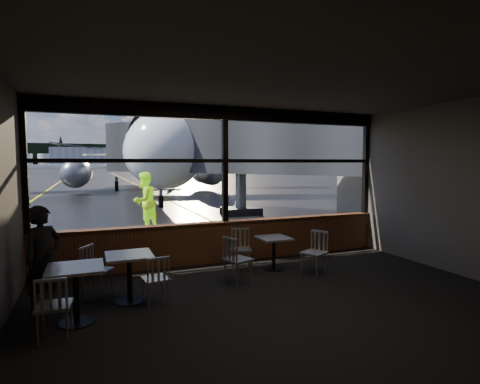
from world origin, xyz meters
TOP-DOWN VIEW (x-y plane):
  - ground_plane at (0.00, 120.00)m, footprint 520.00×520.00m
  - carpet_floor at (0.00, -3.00)m, footprint 8.00×6.00m
  - ceiling at (0.00, -3.00)m, footprint 8.00×6.00m
  - wall_right at (4.00, -3.00)m, footprint 0.04×6.00m
  - window_sill at (0.00, 0.00)m, footprint 8.00×0.28m
  - window_header at (0.00, 0.00)m, footprint 8.00×0.18m
  - mullion_left at (-3.95, 0.00)m, footprint 0.12×0.12m
  - mullion_centre at (0.00, 0.00)m, footprint 0.12×0.12m
  - mullion_right at (3.95, 0.00)m, footprint 0.12×0.12m
  - window_transom at (0.00, 0.00)m, footprint 8.00×0.10m
  - airliner at (1.25, 22.10)m, footprint 30.27×35.48m
  - jet_bridge at (3.60, 5.50)m, footprint 9.42×11.51m
  - cafe_table_near at (0.73, -1.01)m, footprint 0.63×0.63m
  - cafe_table_mid at (-2.28, -1.77)m, footprint 0.72×0.72m
  - cafe_table_left at (-3.06, -2.33)m, footprint 0.74×0.74m
  - chair_near_e at (1.28, -1.68)m, footprint 0.65×0.65m
  - chair_near_w at (-0.33, -1.61)m, footprint 0.65×0.65m
  - chair_near_n at (0.05, -0.83)m, footprint 0.60×0.60m
  - chair_mid_s at (-1.90, -2.02)m, footprint 0.49×0.49m
  - chair_mid_w at (-2.76, -1.30)m, footprint 0.66×0.66m
  - chair_left_s at (-3.30, -2.73)m, footprint 0.51×0.51m
  - passenger at (-3.52, -1.65)m, footprint 0.70×0.67m
  - ground_crew at (-1.16, 4.69)m, footprint 1.20×1.18m
  - cone_nose at (-0.38, 7.64)m, footprint 0.32×0.32m
  - terminal_annex at (10.00, 2.50)m, footprint 5.00×7.00m
  - hangar_mid at (0.00, 185.00)m, footprint 38.00×15.00m
  - hangar_right at (60.00, 178.00)m, footprint 50.00×20.00m
  - fuel_tank_a at (-30.00, 182.00)m, footprint 8.00×8.00m
  - fuel_tank_b at (-20.00, 182.00)m, footprint 8.00×8.00m
  - fuel_tank_c at (-10.00, 182.00)m, footprint 8.00×8.00m
  - treeline at (0.00, 210.00)m, footprint 360.00×3.00m

SIDE VIEW (x-z plane):
  - ground_plane at x=0.00m, z-range 0.00..0.00m
  - carpet_floor at x=0.00m, z-range 0.01..0.01m
  - cone_nose at x=-0.38m, z-range 0.00..0.45m
  - cafe_table_near at x=0.73m, z-range 0.00..0.70m
  - cafe_table_mid at x=-2.28m, z-range 0.00..0.79m
  - chair_mid_s at x=-1.90m, z-range 0.00..0.81m
  - cafe_table_left at x=-3.06m, z-range 0.00..0.82m
  - chair_left_s at x=-3.30m, z-range 0.00..0.86m
  - chair_mid_w at x=-2.76m, z-range 0.00..0.87m
  - chair_near_n at x=0.05m, z-range 0.00..0.88m
  - window_sill at x=0.00m, z-range 0.00..0.90m
  - chair_near_e at x=1.28m, z-range 0.00..0.90m
  - chair_near_w at x=-0.33m, z-range 0.00..0.92m
  - passenger at x=-3.52m, z-range 0.00..1.62m
  - ground_crew at x=-1.16m, z-range 0.00..1.95m
  - wall_right at x=4.00m, z-range 0.00..3.50m
  - mullion_left at x=-3.95m, z-range 0.90..3.50m
  - mullion_centre at x=0.00m, z-range 0.90..3.50m
  - mullion_right at x=3.95m, z-range 0.90..3.50m
  - window_transom at x=0.00m, z-range 2.26..2.34m
  - jet_bridge at x=3.60m, z-range 0.00..5.02m
  - terminal_annex at x=10.00m, z-range 0.00..6.00m
  - fuel_tank_a at x=-30.00m, z-range 0.00..6.00m
  - fuel_tank_b at x=-20.00m, z-range 0.00..6.00m
  - fuel_tank_c at x=-10.00m, z-range 0.00..6.00m
  - window_header at x=0.00m, z-range 3.20..3.50m
  - ceiling at x=0.00m, z-range 3.48..3.52m
  - hangar_mid at x=0.00m, z-range 0.00..10.00m
  - airliner at x=1.25m, z-range 0.00..10.28m
  - hangar_right at x=60.00m, z-range 0.00..12.00m
  - treeline at x=0.00m, z-range 0.00..12.00m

